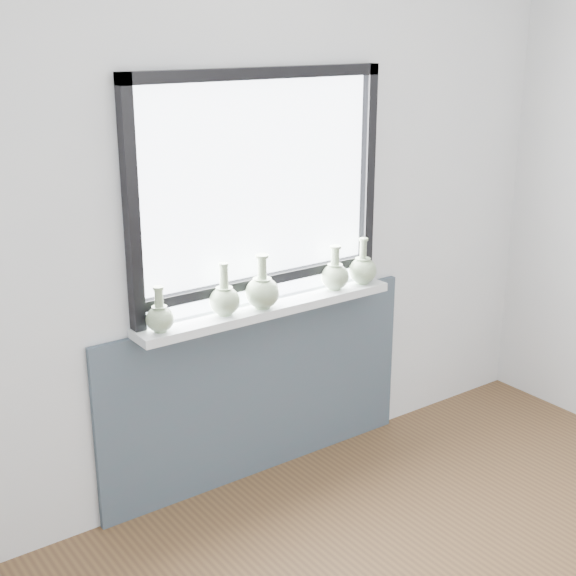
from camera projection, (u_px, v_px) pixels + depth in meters
back_wall at (255, 215)px, 3.63m from camera, size 3.60×0.02×2.60m
apron_panel at (260, 391)px, 3.88m from camera, size 1.70×0.03×0.86m
windowsill at (268, 308)px, 3.69m from camera, size 1.32×0.18×0.04m
window at (259, 185)px, 3.56m from camera, size 1.30×0.06×1.05m
vase_a at (160, 317)px, 3.33m from camera, size 0.12×0.12×0.20m
vase_b at (224, 299)px, 3.52m from camera, size 0.14×0.14×0.24m
vase_c at (262, 291)px, 3.61m from camera, size 0.16×0.16×0.25m
vase_d at (335, 275)px, 3.87m from camera, size 0.14×0.14×0.22m
vase_e at (363, 269)px, 3.96m from camera, size 0.14×0.14×0.23m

